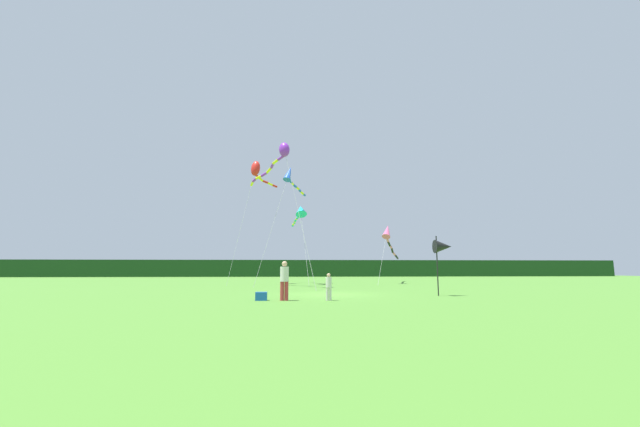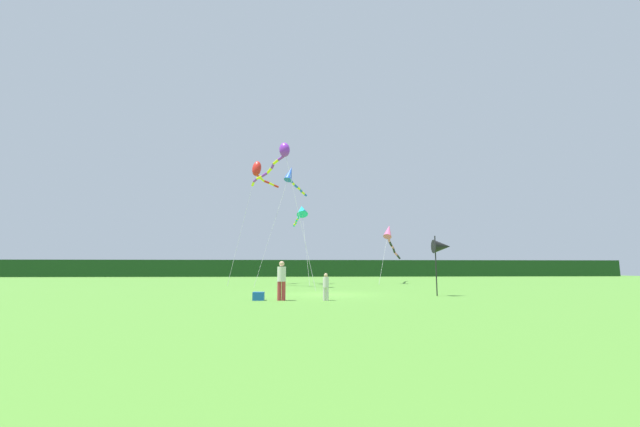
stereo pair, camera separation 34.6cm
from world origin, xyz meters
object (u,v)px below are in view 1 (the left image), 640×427
Objects in this scene: kite_rainbow at (388,236)px; banner_flag_pole at (443,247)px; kite_red at (257,170)px; kite_purple at (280,156)px; cooler_box at (261,296)px; kite_blue at (290,176)px; person_adult at (284,278)px; kite_cyan at (300,211)px; person_child at (329,285)px.

banner_flag_pole is at bearing -94.62° from kite_rainbow.
kite_purple is at bearing -70.55° from kite_red.
kite_blue is at bearing 85.72° from cooler_box.
banner_flag_pole reaches higher than person_adult.
kite_blue is 3.56m from kite_cyan.
kite_red is (-11.07, 15.92, 7.89)m from banner_flag_pole.
person_child reaches higher than cooler_box.
kite_rainbow is at bearing 34.67° from kite_purple.
person_child is at bearing -4.12° from person_adult.
banner_flag_pole is 0.42× the size of kite_cyan.
kite_rainbow is at bearing 60.68° from cooler_box.
banner_flag_pole is 0.33× the size of kite_rainbow.
kite_purple is at bearing -105.83° from kite_cyan.
kite_purple is (0.37, 11.69, 9.78)m from cooler_box.
person_adult is at bearing -80.96° from kite_red.
kite_red is (-2.91, 18.27, 9.42)m from person_adult.
kite_blue is at bearing -164.09° from kite_rainbow.
kite_red is at bearing 99.04° from person_adult.
person_adult is at bearing -90.70° from kite_blue.
person_child is at bearing -75.25° from kite_red.
person_adult is 20.76m from kite_red.
kite_red reaches higher than kite_cyan.
banner_flag_pole is 17.39m from kite_blue.
kite_red is at bearing 177.81° from kite_cyan.
banner_flag_pole reaches higher than cooler_box.
kite_purple is 7.37m from kite_cyan.
kite_purple is 1.49× the size of kite_cyan.
cooler_box is 9.71m from banner_flag_pole.
kite_blue reaches higher than kite_rainbow.
kite_red is at bearing 124.82° from banner_flag_pole.
person_child is 3.00m from cooler_box.
kite_blue is at bearing 89.30° from person_adult.
cooler_box is 0.05× the size of kite_purple.
kite_red reaches higher than person_adult.
person_adult is 8.64m from banner_flag_pole.
kite_blue is at bearing -116.27° from kite_cyan.
banner_flag_pole is (9.17, 2.21, 2.31)m from cooler_box.
cooler_box is 18.53m from kite_blue.
person_child is at bearing -111.70° from kite_rainbow.
kite_red reaches higher than banner_flag_pole.
kite_red reaches higher than kite_purple.
kite_red is at bearing 109.45° from kite_purple.
kite_cyan is at bearing 92.49° from person_child.
cooler_box is 19.18m from kite_cyan.
person_child is at bearing -83.91° from kite_blue.
person_adult is at bearing 175.88° from person_child.
person_adult is 0.23× the size of kite_cyan.
banner_flag_pole is at bearing 16.12° from person_adult.
kite_blue is at bearing 96.09° from person_child.
kite_cyan is 0.65× the size of kite_red.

